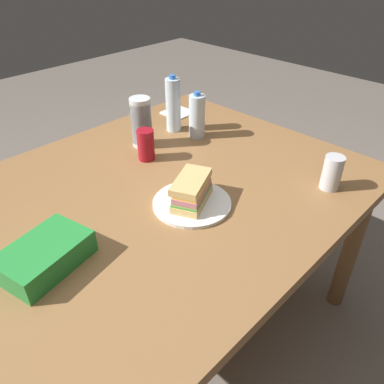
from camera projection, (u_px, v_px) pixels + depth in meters
ground_plane at (169, 318)px, 1.74m from camera, size 8.00×8.00×0.00m
dining_table at (163, 205)px, 1.37m from camera, size 1.43×1.16×0.74m
paper_plate at (192, 203)px, 1.23m from camera, size 0.26×0.26×0.01m
sandwich at (192, 191)px, 1.21m from camera, size 0.20×0.16×0.08m
soda_can_red at (146, 145)px, 1.45m from camera, size 0.07×0.07×0.12m
chip_bag at (45, 255)px, 0.99m from camera, size 0.26×0.20×0.07m
water_bottle_tall at (173, 105)px, 1.64m from camera, size 0.06×0.06×0.25m
plastic_cup_stack at (141, 122)px, 1.52m from camera, size 0.08×0.08×0.20m
water_bottle_spare at (197, 116)px, 1.59m from camera, size 0.07×0.07×0.20m
soda_can_silver at (332, 173)px, 1.28m from camera, size 0.07×0.07×0.12m
paper_napkin at (178, 113)px, 1.86m from camera, size 0.13×0.13×0.01m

